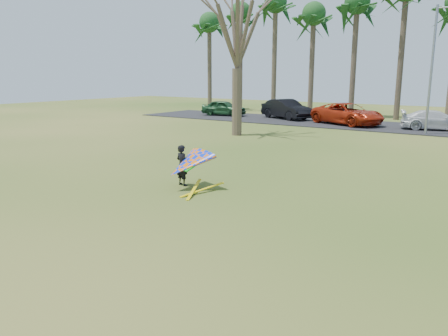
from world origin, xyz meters
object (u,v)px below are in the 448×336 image
Objects in this scene: car_1 at (286,109)px; car_0 at (224,108)px; car_3 at (436,120)px; kite_flyer at (187,164)px; bare_tree_left at (237,23)px; streetlight at (435,64)px; car_2 at (347,114)px.

car_0 is at bearing 120.00° from car_1.
kite_flyer reaches higher than car_3.
car_0 is at bearing 128.33° from bare_tree_left.
car_0 reaches higher than car_3.
bare_tree_left is at bearing -145.43° from streetlight.
kite_flyer reaches higher than car_0.
car_2 is (3.92, 9.54, -6.04)m from bare_tree_left.
bare_tree_left is at bearing -151.50° from car_0.
car_3 is (-0.03, 2.74, -3.74)m from streetlight.
bare_tree_left reaches higher than car_0.
car_2 is 2.45× the size of kite_flyer.
kite_flyer reaches higher than car_2.
car_3 is at bearing -70.45° from car_1.
streetlight reaches higher than kite_flyer.
car_1 is 24.37m from kite_flyer.
streetlight is 7.64m from car_2.
kite_flyer is (5.95, -12.24, -6.08)m from bare_tree_left.
bare_tree_left reaches higher than car_2.
car_3 is at bearing 90.64° from streetlight.
car_2 is 1.28× the size of car_3.
car_3 is 22.37m from kite_flyer.
car_2 is (12.01, -0.70, 0.10)m from car_0.
streetlight is at bearing -87.64° from car_2.
car_0 is 0.71× the size of car_2.
car_2 is (5.86, -1.27, -0.02)m from car_1.
bare_tree_left is 2.33× the size of car_0.
streetlight is 1.37× the size of car_2.
car_2 is 6.22m from car_3.
streetlight reaches higher than car_0.
streetlight is 1.74× the size of car_3.
streetlight is 18.90m from car_0.
car_0 is at bearing 111.16° from car_2.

